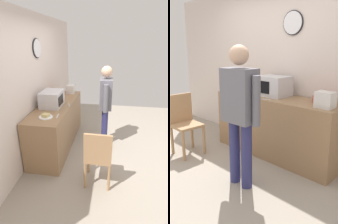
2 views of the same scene
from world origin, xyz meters
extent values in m
plane|color=#9E9384|center=(0.00, 0.00, 0.00)|extent=(6.00, 6.00, 0.00)
cube|color=silver|center=(0.00, 1.60, 1.30)|extent=(5.40, 0.10, 2.60)
cylinder|color=white|center=(0.29, 1.54, 1.99)|extent=(0.32, 0.03, 0.32)
cylinder|color=black|center=(0.29, 1.54, 1.99)|extent=(0.35, 0.02, 0.35)
cube|color=#93704C|center=(0.28, 1.22, 0.46)|extent=(2.06, 0.62, 0.92)
cube|color=silver|center=(0.16, 1.26, 1.07)|extent=(0.50, 0.38, 0.30)
cube|color=black|center=(0.10, 1.07, 1.07)|extent=(0.30, 0.01, 0.18)
cylinder|color=white|center=(-0.41, 1.19, 0.93)|extent=(0.23, 0.23, 0.01)
cube|color=#CEBA77|center=(-0.41, 1.19, 0.96)|extent=(0.13, 0.13, 0.05)
cylinder|color=#C64C42|center=(0.94, 1.33, 0.97)|extent=(0.22, 0.22, 0.10)
cube|color=silver|center=(1.12, 1.11, 1.02)|extent=(0.22, 0.18, 0.20)
cube|color=silver|center=(0.26, 0.95, 0.92)|extent=(0.16, 0.08, 0.01)
cube|color=silver|center=(-0.32, 1.01, 0.92)|extent=(0.17, 0.03, 0.01)
cylinder|color=navy|center=(0.62, 0.24, 0.40)|extent=(0.13, 0.13, 0.81)
cylinder|color=navy|center=(0.42, 0.24, 0.40)|extent=(0.13, 0.13, 0.81)
cube|color=slate|center=(0.52, 0.24, 1.11)|extent=(0.41, 0.26, 0.61)
cylinder|color=slate|center=(0.77, 0.25, 1.08)|extent=(0.09, 0.09, 0.55)
cylinder|color=slate|center=(0.27, 0.23, 1.08)|extent=(0.09, 0.09, 0.55)
sphere|color=#D1A889|center=(0.52, 0.24, 1.56)|extent=(0.22, 0.22, 0.22)
cylinder|color=#A87F56|center=(-0.55, 0.08, 0.23)|extent=(0.04, 0.04, 0.45)
cylinder|color=#A87F56|center=(-0.54, 0.44, 0.23)|extent=(0.04, 0.04, 0.45)
cylinder|color=#A87F56|center=(-0.90, 0.09, 0.23)|extent=(0.04, 0.04, 0.45)
cylinder|color=#A87F56|center=(-0.90, 0.45, 0.23)|extent=(0.04, 0.04, 0.45)
cube|color=#A87F56|center=(-0.72, 0.27, 0.47)|extent=(0.41, 0.41, 0.04)
cube|color=#A87F56|center=(-0.90, 0.27, 0.71)|extent=(0.05, 0.40, 0.45)
camera|label=1|loc=(-3.10, 0.11, 2.15)|focal=29.39mm
camera|label=2|loc=(2.48, -1.56, 1.64)|focal=38.55mm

